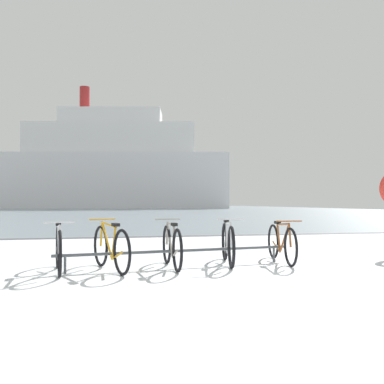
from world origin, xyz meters
The scene contains 8 objects.
ground centered at (0.00, 53.90, -0.04)m, with size 80.00×132.00×0.08m.
bike_rack centered at (-1.08, 3.59, 0.27)m, with size 4.17×0.63×0.31m.
bicycle_0 centered at (-3.07, 3.45, 0.38)m, with size 0.46×1.68×0.83m.
bicycle_1 centered at (-2.25, 3.45, 0.38)m, with size 0.65×1.70×0.84m.
bicycle_2 centered at (-1.22, 3.53, 0.37)m, with size 0.46×1.68×0.83m.
bicycle_3 centered at (-0.15, 3.74, 0.38)m, with size 0.50×1.74×0.84m.
bicycle_4 centered at (0.89, 3.72, 0.36)m, with size 0.46×1.77×0.80m.
ferry_ship centered at (0.13, 74.98, 7.53)m, with size 41.65×18.01×22.45m.
Camera 1 is at (-2.41, -3.60, 1.12)m, focal length 39.36 mm.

